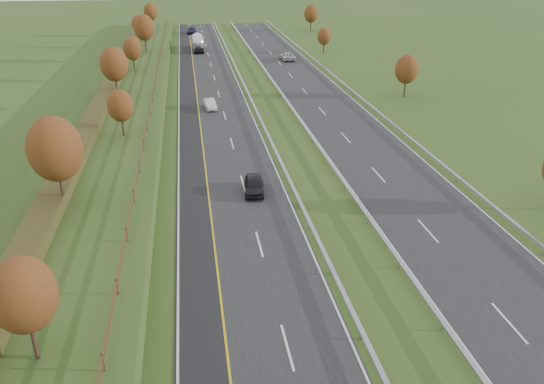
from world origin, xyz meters
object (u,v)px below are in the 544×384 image
Objects in this scene: car_small_far at (192,31)px; road_tanker at (198,42)px; car_oncoming at (287,56)px; car_dark_near at (254,185)px; car_silver_mid at (210,104)px.

road_tanker is at bearing -85.26° from car_small_far.
car_oncoming is at bearing -40.56° from road_tanker.
road_tanker is 2.51× the size of car_dark_near.
car_dark_near is 0.79× the size of car_small_far.
road_tanker is at bearing 82.29° from car_silver_mid.
car_dark_near is 106.95m from car_small_far.
car_small_far reaches higher than car_oncoming.
car_small_far is at bearing 96.93° from car_dark_near.
car_dark_near reaches higher than car_silver_mid.
car_silver_mid is 0.76× the size of car_small_far.
car_oncoming is at bearing 81.73° from car_dark_near.
car_silver_mid is at bearing -89.91° from road_tanker.
road_tanker is 23.72m from car_oncoming.
car_small_far is 46.04m from car_oncoming.
car_dark_near is 30.10m from car_silver_mid.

